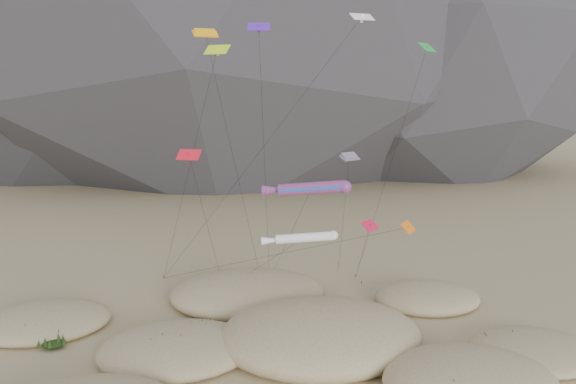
% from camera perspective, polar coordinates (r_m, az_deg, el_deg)
% --- Properties ---
extents(ground, '(500.00, 500.00, 0.00)m').
position_cam_1_polar(ground, '(44.81, 2.38, -18.32)').
color(ground, '#CCB789').
rests_on(ground, ground).
extents(dunes, '(52.44, 39.69, 4.39)m').
position_cam_1_polar(dunes, '(48.24, -1.37, -15.13)').
color(dunes, '#CCB789').
rests_on(dunes, ground).
extents(dune_grass, '(42.26, 28.67, 1.57)m').
position_cam_1_polar(dune_grass, '(47.39, 1.86, -15.49)').
color(dune_grass, black).
rests_on(dune_grass, ground).
extents(kite_stakes, '(22.22, 7.33, 0.30)m').
position_cam_1_polar(kite_stakes, '(66.08, -0.52, -8.58)').
color(kite_stakes, '#3F2D1E').
rests_on(kite_stakes, ground).
extents(rainbow_tube_kite, '(7.38, 19.33, 14.04)m').
position_cam_1_polar(rainbow_tube_kite, '(48.24, 2.08, 0.36)').
color(rainbow_tube_kite, red).
rests_on(rainbow_tube_kite, ground).
extents(white_tube_kite, '(7.63, 16.69, 9.76)m').
position_cam_1_polar(white_tube_kite, '(47.86, 1.35, -4.69)').
color(white_tube_kite, white).
rests_on(white_tube_kite, ground).
extents(orange_parafoil, '(7.38, 11.27, 27.30)m').
position_cam_1_polar(orange_parafoil, '(55.78, -8.30, 15.28)').
color(orange_parafoil, '#FCA70D').
rests_on(orange_parafoil, ground).
extents(multi_parafoil, '(3.86, 14.41, 15.95)m').
position_cam_1_polar(multi_parafoil, '(51.51, 6.25, 3.36)').
color(multi_parafoil, red).
rests_on(multi_parafoil, ground).
extents(delta_kites, '(27.95, 20.11, 28.57)m').
position_cam_1_polar(delta_kites, '(51.98, 3.21, 8.31)').
color(delta_kites, green).
rests_on(delta_kites, ground).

